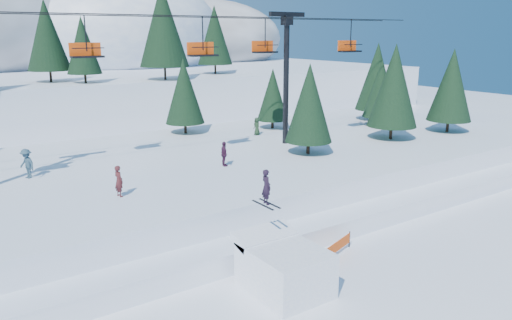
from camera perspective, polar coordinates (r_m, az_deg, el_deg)
mid_shelf at (r=34.93m, az=-13.87°, el=-2.69°), size 70.00×22.00×2.50m
berm at (r=26.55m, az=-5.98°, el=-9.47°), size 70.00×6.00×1.10m
jump_kicker at (r=22.73m, az=3.14°, el=-12.05°), size 3.01×4.28×5.27m
chairlift at (r=34.21m, az=-11.90°, el=10.84°), size 46.00×3.21×10.28m
conifer_stand at (r=34.91m, az=-10.67°, el=6.45°), size 60.89×16.46×8.38m
distant_skiers at (r=33.11m, az=-17.02°, el=-0.06°), size 25.95×10.54×1.85m
banner_near at (r=26.44m, az=9.29°, el=-9.72°), size 2.70×0.99×0.90m
banner_far at (r=31.56m, az=13.65°, el=-5.89°), size 2.77×0.75×0.90m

